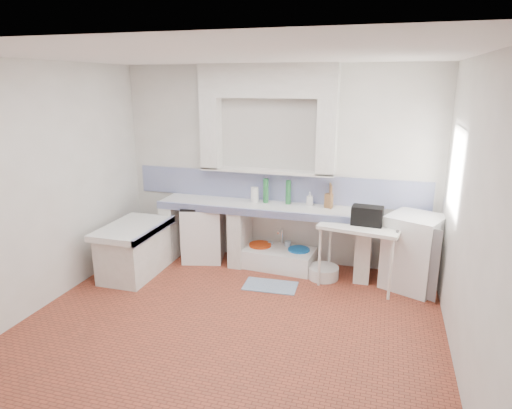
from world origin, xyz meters
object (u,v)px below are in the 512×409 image
(sink, at_px, (279,259))
(fridge, at_px, (413,252))
(stove, at_px, (203,233))
(side_table, at_px, (358,255))

(sink, distance_m, fridge, 1.83)
(fridge, bearing_deg, stove, -158.13)
(side_table, bearing_deg, sink, 175.47)
(stove, height_order, sink, stove)
(side_table, bearing_deg, fridge, 22.86)
(fridge, bearing_deg, side_table, -142.90)
(side_table, xyz_separation_m, fridge, (0.67, 0.15, 0.07))
(stove, distance_m, sink, 1.18)
(sink, distance_m, side_table, 1.19)
(stove, relative_size, side_table, 0.81)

